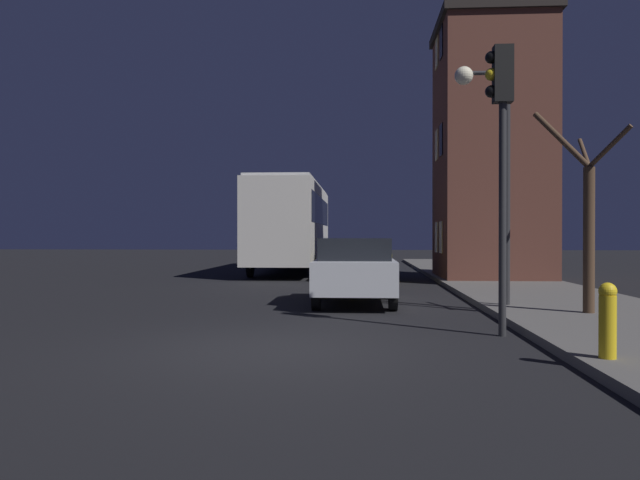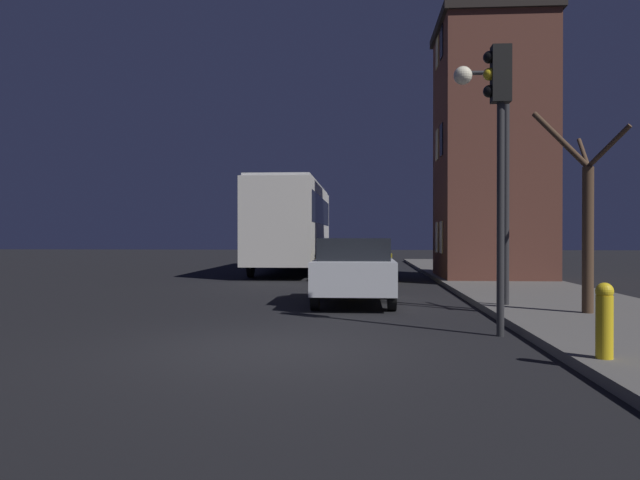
# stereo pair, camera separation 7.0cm
# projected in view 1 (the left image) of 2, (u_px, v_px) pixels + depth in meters

# --- Properties ---
(ground_plane) EXTENTS (120.00, 120.00, 0.00)m
(ground_plane) POSITION_uv_depth(u_px,v_px,m) (276.00, 348.00, 8.89)
(ground_plane) COLOR black
(brick_building) EXTENTS (3.85, 4.45, 9.02)m
(brick_building) POSITION_uv_depth(u_px,v_px,m) (491.00, 149.00, 21.99)
(brick_building) COLOR brown
(brick_building) RESTS_ON sidewalk
(streetlamp) EXTENTS (1.17, 0.39, 5.05)m
(streetlamp) POSITION_uv_depth(u_px,v_px,m) (490.00, 141.00, 13.17)
(streetlamp) COLOR #28282B
(streetlamp) RESTS_ON sidewalk
(traffic_light) EXTENTS (0.43, 0.24, 4.61)m
(traffic_light) POSITION_uv_depth(u_px,v_px,m) (501.00, 129.00, 9.89)
(traffic_light) COLOR #28282B
(traffic_light) RESTS_ON ground
(bare_tree) EXTENTS (1.47, 1.58, 3.94)m
(bare_tree) POSITION_uv_depth(u_px,v_px,m) (586.00, 218.00, 11.83)
(bare_tree) COLOR #473323
(bare_tree) RESTS_ON sidewalk
(bus) EXTENTS (2.58, 11.60, 3.82)m
(bus) POSITION_uv_depth(u_px,v_px,m) (292.00, 220.00, 27.44)
(bus) COLOR beige
(bus) RESTS_ON ground
(car_near_lane) EXTENTS (1.82, 3.84, 1.54)m
(car_near_lane) POSITION_uv_depth(u_px,v_px,m) (355.00, 269.00, 14.48)
(car_near_lane) COLOR #B7BABF
(car_near_lane) RESTS_ON ground
(car_mid_lane) EXTENTS (1.86, 4.02, 1.48)m
(car_mid_lane) POSITION_uv_depth(u_px,v_px,m) (363.00, 259.00, 21.95)
(car_mid_lane) COLOR olive
(car_mid_lane) RESTS_ON ground
(car_far_lane) EXTENTS (1.86, 3.96, 1.36)m
(car_far_lane) POSITION_uv_depth(u_px,v_px,m) (364.00, 254.00, 29.31)
(car_far_lane) COLOR navy
(car_far_lane) RESTS_ON ground
(fire_hydrant) EXTENTS (0.21, 0.21, 0.91)m
(fire_hydrant) POSITION_uv_depth(u_px,v_px,m) (608.00, 319.00, 7.42)
(fire_hydrant) COLOR gold
(fire_hydrant) RESTS_ON sidewalk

